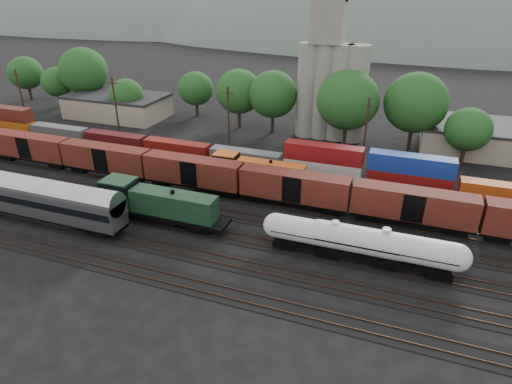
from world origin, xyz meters
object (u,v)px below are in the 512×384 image
(passenger_coach, at_px, (32,196))
(grain_silo, at_px, (331,81))
(green_locomotive, at_px, (151,202))
(orange_locomotive, at_px, (252,170))
(tank_car_a, at_px, (334,237))

(passenger_coach, xyz_separation_m, grain_silo, (28.90, 46.00, 7.61))
(passenger_coach, distance_m, grain_silo, 54.86)
(green_locomotive, xyz_separation_m, orange_locomotive, (8.28, 15.00, -0.36))
(tank_car_a, bearing_deg, green_locomotive, -180.00)
(orange_locomotive, relative_size, grain_silo, 0.60)
(green_locomotive, distance_m, orange_locomotive, 17.14)
(green_locomotive, height_order, tank_car_a, green_locomotive)
(green_locomotive, xyz_separation_m, tank_car_a, (23.62, 0.00, -0.24))
(green_locomotive, xyz_separation_m, grain_silo, (14.60, 41.00, 8.42))
(passenger_coach, bearing_deg, orange_locomotive, 41.53)
(grain_silo, bearing_deg, passenger_coach, -122.14)
(orange_locomotive, xyz_separation_m, grain_silo, (6.32, 26.00, 8.78))
(orange_locomotive, bearing_deg, tank_car_a, -44.35)
(passenger_coach, height_order, grain_silo, grain_silo)
(orange_locomotive, distance_m, grain_silo, 28.16)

